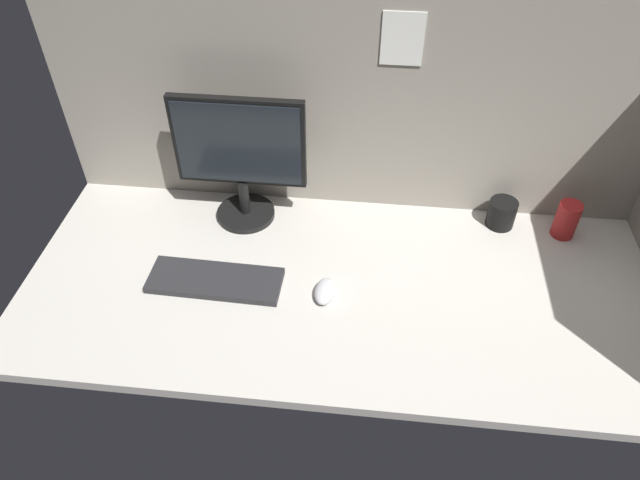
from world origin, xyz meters
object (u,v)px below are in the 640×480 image
keyboard (215,280)px  mug_black_travel (502,213)px  monitor (240,156)px  mouse (325,291)px  mug_red_plastic (566,220)px

keyboard → mug_black_travel: bearing=24.1°
monitor → mug_black_travel: size_ratio=4.66×
mouse → mug_black_travel: mug_black_travel is taller
monitor → mug_black_travel: bearing=2.7°
monitor → keyboard: bearing=-95.1°
monitor → mug_red_plastic: 98.41cm
monitor → mouse: monitor is taller
mouse → keyboard: bearing=-178.5°
mug_red_plastic → mug_black_travel: bearing=171.9°
keyboard → mug_red_plastic: mug_red_plastic is taller
mouse → mug_red_plastic: (68.94, 32.48, 4.07)cm
monitor → mug_black_travel: (78.65, 3.76, -17.87)cm
keyboard → mouse: size_ratio=3.85×
mug_black_travel → monitor: bearing=-177.3°
monitor → mug_red_plastic: (97.02, 1.14, -16.47)cm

